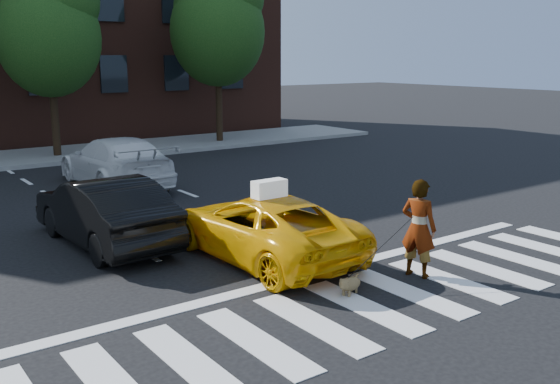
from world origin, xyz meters
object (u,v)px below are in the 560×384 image
Objects in this scene: white_suv at (116,162)px; tree_mid at (49,25)px; taxi at (263,227)px; tree_right at (218,19)px; woman at (419,228)px; black_sedan at (105,211)px; dog at (349,284)px.

tree_mid is at bearing -90.91° from white_suv.
tree_right is at bearing -119.06° from taxi.
tree_mid is 1.41× the size of white_suv.
taxi is 2.54× the size of woman.
dog is at bearing 110.97° from black_sedan.
tree_right is 18.05m from woman.
black_sedan is (-2.53, -11.52, -4.15)m from tree_mid.
tree_right is 15.63m from black_sedan.
white_suv reaches higher than dog.
tree_mid is 12.84× the size of dog.
tree_mid is 7.01m from tree_right.
tree_right is 10.40m from white_suv.
white_suv is (0.27, 8.05, 0.12)m from taxi.
tree_right is 1.76× the size of taxi.
tree_right is 18.78m from dog.
woman is at bearing 97.55° from white_suv.
black_sedan is 5.97m from white_suv.
tree_right reaches higher than taxi.
dog is (2.13, -4.98, -0.51)m from black_sedan.
tree_right is 1.53× the size of white_suv.
taxi is 8.06m from white_suv.
black_sedan is at bearing 66.74° from white_suv.
tree_right is 13.93× the size of dog.
taxi is 1.03× the size of black_sedan.
black_sedan is 7.68× the size of dog.
taxi is 0.87× the size of white_suv.
tree_mid is at bearing 68.71° from dog.
tree_mid reaches higher than taxi.
woman is (-5.82, -16.51, -4.40)m from tree_right.
white_suv is 9.09× the size of dog.
black_sedan is at bearing -51.91° from taxi.
woman reaches higher than black_sedan.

